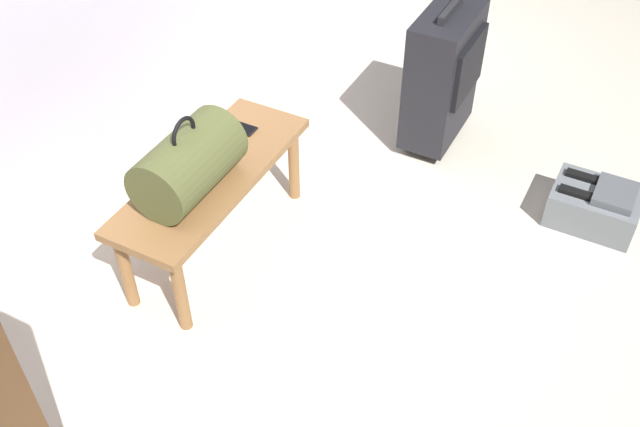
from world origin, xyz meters
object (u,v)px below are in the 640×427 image
suitcase_upright_charcoal (443,75)px  backpack_grey (595,205)px  bench (213,184)px  duffel_bag_olive (188,163)px  cell_phone (240,128)px

suitcase_upright_charcoal → backpack_grey: 0.94m
backpack_grey → suitcase_upright_charcoal: bearing=73.1°
bench → duffel_bag_olive: (-0.13, 0.00, 0.20)m
duffel_bag_olive → cell_phone: size_ratio=3.06×
bench → backpack_grey: bench is taller
bench → cell_phone: 0.31m
cell_phone → suitcase_upright_charcoal: bearing=-34.7°
duffel_bag_olive → cell_phone: bearing=7.2°
duffel_bag_olive → cell_phone: 0.45m
cell_phone → backpack_grey: (0.62, -1.46, -0.33)m
suitcase_upright_charcoal → backpack_grey: (-0.26, -0.86, -0.29)m
bench → duffel_bag_olive: size_ratio=2.27×
bench → suitcase_upright_charcoal: 1.30m
bench → suitcase_upright_charcoal: bearing=-25.1°
suitcase_upright_charcoal → cell_phone: bearing=145.3°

